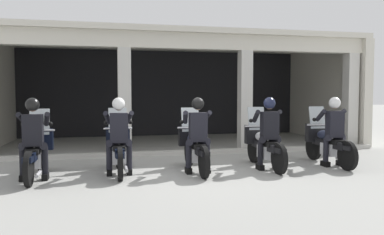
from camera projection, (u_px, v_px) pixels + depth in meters
ground_plane at (172, 151)px, 11.25m from camera, size 80.00×80.00×0.00m
station_building at (171, 77)px, 13.55m from camera, size 11.57×5.21×3.51m
kerb_strip at (191, 152)px, 10.56m from camera, size 11.07×0.24×0.12m
motorcycle_far_left at (37, 152)px, 7.66m from camera, size 0.62×2.04×1.35m
police_officer_far_left at (33, 132)px, 7.36m from camera, size 0.63×0.61×1.58m
motorcycle_left at (119, 149)px, 8.15m from camera, size 0.62×2.04×1.35m
police_officer_left at (119, 129)px, 7.85m from camera, size 0.63×0.61×1.58m
motorcycle_center at (195, 147)px, 8.34m from camera, size 0.62×2.04×1.35m
police_officer_center at (198, 128)px, 8.04m from camera, size 0.63×0.61×1.58m
motorcycle_right at (264, 145)px, 8.73m from camera, size 0.62×2.04×1.35m
police_officer_right at (269, 127)px, 8.43m from camera, size 0.63×0.61×1.58m
motorcycle_far_right at (327, 143)px, 9.12m from camera, size 0.62×2.04×1.35m
police_officer_far_right at (334, 125)px, 8.82m from camera, size 0.63×0.61×1.58m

